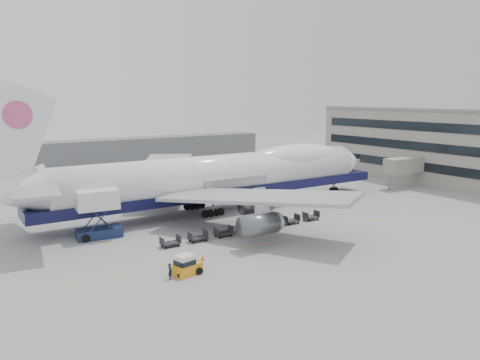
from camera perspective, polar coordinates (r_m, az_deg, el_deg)
ground at (r=65.29m, az=2.98°, el=-5.76°), size 260.00×260.00×0.00m
apron_line at (r=60.76m, az=6.35°, el=-7.02°), size 60.00×0.15×0.01m
terminal at (r=103.03m, az=27.03°, el=3.40°), size 24.20×70.40×15.60m
hangar at (r=124.43m, az=-20.45°, el=2.84°), size 110.00×8.00×7.00m
airliner at (r=74.16m, az=-2.07°, el=0.62°), size 67.00×55.30×19.98m
catering_truck at (r=62.36m, az=-16.93°, el=-3.66°), size 5.87×4.33×6.24m
baggage_tug at (r=48.46m, az=-6.57°, el=-10.36°), size 3.14×2.12×2.11m
ground_worker at (r=47.60m, az=-8.53°, el=-10.94°), size 0.42×0.62×1.65m
traffic_cone at (r=52.47m, az=-4.58°, el=-9.45°), size 0.42×0.42×0.62m
dolly_0 at (r=57.47m, az=-8.49°, el=-7.53°), size 2.30×1.35×1.30m
dolly_1 at (r=59.05m, az=-5.16°, el=-6.97°), size 2.30×1.35×1.30m
dolly_2 at (r=60.83m, az=-2.02°, el=-6.43°), size 2.30×1.35×1.30m
dolly_3 at (r=62.78m, az=0.92°, el=-5.89°), size 2.30×1.35×1.30m
dolly_4 at (r=64.89m, az=3.68°, el=-5.38°), size 2.30×1.35×1.30m
dolly_5 at (r=67.15m, az=6.25°, el=-4.89°), size 2.30×1.35×1.30m
dolly_6 at (r=69.53m, az=8.65°, el=-4.42°), size 2.30×1.35×1.30m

